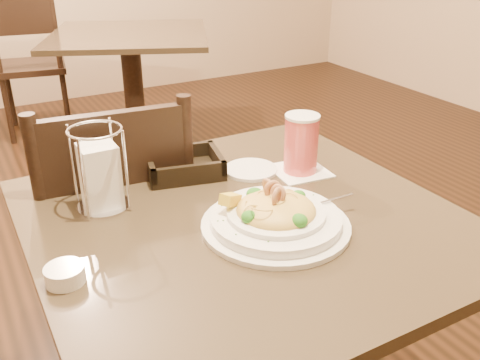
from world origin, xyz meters
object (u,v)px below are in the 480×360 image
drink_glass (301,144)px  side_plate (251,170)px  napkin_caddy (100,174)px  dining_chair_far (30,61)px  main_table (244,299)px  butter_ramekin (65,275)px  dining_chair_near (117,237)px  bread_basket (184,166)px  pasta_bowl (275,216)px  background_table (132,71)px

drink_glass → side_plate: bearing=149.9°
napkin_caddy → side_plate: bearing=0.5°
dining_chair_far → drink_glass: dining_chair_far is taller
main_table → side_plate: bearing=56.3°
main_table → butter_ramekin: bearing=-172.8°
dining_chair_near → dining_chair_far: size_ratio=1.00×
dining_chair_near → bread_basket: bearing=142.0°
dining_chair_near → butter_ramekin: size_ratio=12.95×
napkin_caddy → side_plate: napkin_caddy is taller
pasta_bowl → butter_ramekin: (-0.43, 0.03, -0.01)m
drink_glass → pasta_bowl: bearing=-135.2°
main_table → drink_glass: bearing=28.8°
dining_chair_near → drink_glass: bearing=151.9°
background_table → side_plate: (-0.35, -2.02, 0.23)m
background_table → bread_basket: bread_basket is taller
main_table → drink_glass: drink_glass is taller
bread_basket → dining_chair_far: bearing=89.6°
drink_glass → butter_ramekin: bearing=-164.1°
main_table → background_table: same height
pasta_bowl → napkin_caddy: 0.40m
main_table → dining_chair_near: bearing=113.3°
drink_glass → butter_ramekin: size_ratio=2.14×
background_table → main_table: bearing=-102.3°
background_table → pasta_bowl: bearing=-101.1°
napkin_caddy → bread_basket: bearing=17.9°
dining_chair_far → main_table: bearing=100.4°
bread_basket → butter_ramekin: 0.49m
background_table → dining_chair_far: 0.75m
bread_basket → butter_ramekin: (-0.37, -0.32, -0.00)m
dining_chair_near → bread_basket: (0.16, -0.15, 0.25)m
dining_chair_near → side_plate: bearing=150.5°
dining_chair_near → butter_ramekin: 0.57m
pasta_bowl → butter_ramekin: pasta_bowl is taller
napkin_caddy → side_plate: size_ratio=1.39×
dining_chair_far → bread_basket: 2.52m
dining_chair_far → butter_ramekin: (-0.39, -2.83, 0.24)m
pasta_bowl → napkin_caddy: bearing=137.1°
dining_chair_near → dining_chair_far: (0.17, 2.36, 0.00)m
drink_glass → napkin_caddy: bearing=173.1°
bread_basket → butter_ramekin: bearing=-139.6°
dining_chair_far → butter_ramekin: dining_chair_far is taller
background_table → dining_chair_near: bearing=-110.3°
dining_chair_near → napkin_caddy: dining_chair_near is taller
napkin_caddy → dining_chair_far: bearing=84.5°
main_table → butter_ramekin: (-0.40, -0.05, 0.24)m
background_table → dining_chair_far: dining_chair_far is taller
drink_glass → dining_chair_near: bearing=145.7°
background_table → pasta_bowl: pasta_bowl is taller
drink_glass → napkin_caddy: (-0.50, 0.06, 0.01)m
napkin_caddy → background_table: bearing=69.9°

